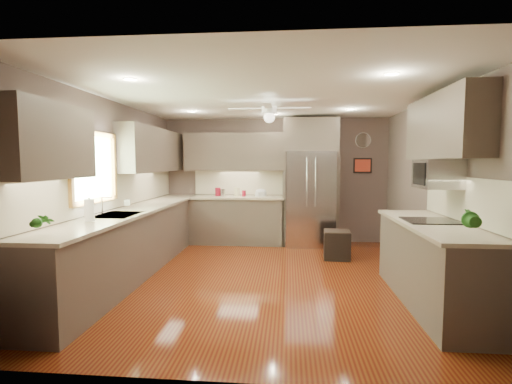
# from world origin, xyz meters

# --- Properties ---
(floor) EXTENTS (5.00, 5.00, 0.00)m
(floor) POSITION_xyz_m (0.00, 0.00, 0.00)
(floor) COLOR #50150A
(floor) RESTS_ON ground
(ceiling) EXTENTS (5.00, 5.00, 0.00)m
(ceiling) POSITION_xyz_m (0.00, 0.00, 2.50)
(ceiling) COLOR white
(ceiling) RESTS_ON ground
(wall_back) EXTENTS (4.50, 0.00, 4.50)m
(wall_back) POSITION_xyz_m (0.00, 2.50, 1.25)
(wall_back) COLOR brown
(wall_back) RESTS_ON ground
(wall_front) EXTENTS (4.50, 0.00, 4.50)m
(wall_front) POSITION_xyz_m (0.00, -2.50, 1.25)
(wall_front) COLOR brown
(wall_front) RESTS_ON ground
(wall_left) EXTENTS (0.00, 5.00, 5.00)m
(wall_left) POSITION_xyz_m (-2.25, 0.00, 1.25)
(wall_left) COLOR brown
(wall_left) RESTS_ON ground
(wall_right) EXTENTS (0.00, 5.00, 5.00)m
(wall_right) POSITION_xyz_m (2.25, 0.00, 1.25)
(wall_right) COLOR brown
(wall_right) RESTS_ON ground
(canister_a) EXTENTS (0.14, 0.14, 0.17)m
(canister_a) POSITION_xyz_m (-1.13, 2.23, 1.02)
(canister_a) COLOR maroon
(canister_a) RESTS_ON back_run
(canister_b) EXTENTS (0.12, 0.12, 0.15)m
(canister_b) POSITION_xyz_m (-1.02, 2.19, 1.01)
(canister_b) COLOR silver
(canister_b) RESTS_ON back_run
(canister_c) EXTENTS (0.11, 0.11, 0.18)m
(canister_c) POSITION_xyz_m (-0.74, 2.19, 1.03)
(canister_c) COLOR beige
(canister_c) RESTS_ON back_run
(canister_d) EXTENTS (0.10, 0.10, 0.12)m
(canister_d) POSITION_xyz_m (-0.60, 2.18, 1.00)
(canister_d) COLOR maroon
(canister_d) RESTS_ON back_run
(soap_bottle) EXTENTS (0.10, 0.10, 0.17)m
(soap_bottle) POSITION_xyz_m (-2.07, 0.15, 1.03)
(soap_bottle) COLOR white
(soap_bottle) RESTS_ON left_run
(potted_plant_left) EXTENTS (0.17, 0.12, 0.29)m
(potted_plant_left) POSITION_xyz_m (-1.94, -1.97, 1.09)
(potted_plant_left) COLOR #22601B
(potted_plant_left) RESTS_ON left_run
(potted_plant_right) EXTENTS (0.21, 0.18, 0.34)m
(potted_plant_right) POSITION_xyz_m (1.92, -1.66, 1.11)
(potted_plant_right) COLOR #22601B
(potted_plant_right) RESTS_ON right_run
(bowl) EXTENTS (0.30, 0.30, 0.06)m
(bowl) POSITION_xyz_m (-0.26, 2.19, 0.97)
(bowl) COLOR beige
(bowl) RESTS_ON back_run
(left_run) EXTENTS (0.65, 4.70, 1.45)m
(left_run) POSITION_xyz_m (-1.95, 0.15, 0.48)
(left_run) COLOR #50413A
(left_run) RESTS_ON ground
(back_run) EXTENTS (1.85, 0.65, 1.45)m
(back_run) POSITION_xyz_m (-0.72, 2.20, 0.48)
(back_run) COLOR #50413A
(back_run) RESTS_ON ground
(uppers) EXTENTS (4.50, 4.70, 0.95)m
(uppers) POSITION_xyz_m (-0.74, 0.71, 1.87)
(uppers) COLOR #50413A
(uppers) RESTS_ON wall_left
(window) EXTENTS (0.05, 1.12, 0.92)m
(window) POSITION_xyz_m (-2.22, -0.50, 1.55)
(window) COLOR #BFF2B2
(window) RESTS_ON wall_left
(sink) EXTENTS (0.50, 0.70, 0.32)m
(sink) POSITION_xyz_m (-1.93, -0.50, 0.91)
(sink) COLOR silver
(sink) RESTS_ON left_run
(refrigerator) EXTENTS (1.06, 0.75, 2.45)m
(refrigerator) POSITION_xyz_m (0.70, 2.16, 1.19)
(refrigerator) COLOR silver
(refrigerator) RESTS_ON ground
(right_run) EXTENTS (0.70, 2.20, 1.45)m
(right_run) POSITION_xyz_m (1.93, -0.80, 0.48)
(right_run) COLOR #50413A
(right_run) RESTS_ON ground
(microwave) EXTENTS (0.43, 0.55, 0.34)m
(microwave) POSITION_xyz_m (2.03, -0.55, 1.48)
(microwave) COLOR silver
(microwave) RESTS_ON wall_right
(ceiling_fan) EXTENTS (1.18, 1.18, 0.32)m
(ceiling_fan) POSITION_xyz_m (-0.00, 0.30, 2.33)
(ceiling_fan) COLOR white
(ceiling_fan) RESTS_ON ceiling
(recessed_lights) EXTENTS (2.84, 3.14, 0.01)m
(recessed_lights) POSITION_xyz_m (-0.04, 0.40, 2.49)
(recessed_lights) COLOR white
(recessed_lights) RESTS_ON ceiling
(wall_clock) EXTENTS (0.30, 0.03, 0.30)m
(wall_clock) POSITION_xyz_m (1.75, 2.48, 2.05)
(wall_clock) COLOR white
(wall_clock) RESTS_ON wall_back
(framed_print) EXTENTS (0.36, 0.03, 0.30)m
(framed_print) POSITION_xyz_m (1.75, 2.48, 1.55)
(framed_print) COLOR black
(framed_print) RESTS_ON wall_back
(stool) EXTENTS (0.45, 0.45, 0.49)m
(stool) POSITION_xyz_m (1.10, 1.14, 0.24)
(stool) COLOR black
(stool) RESTS_ON ground
(paper_towel) EXTENTS (0.11, 0.11, 0.27)m
(paper_towel) POSITION_xyz_m (-1.94, -1.13, 1.08)
(paper_towel) COLOR white
(paper_towel) RESTS_ON left_run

